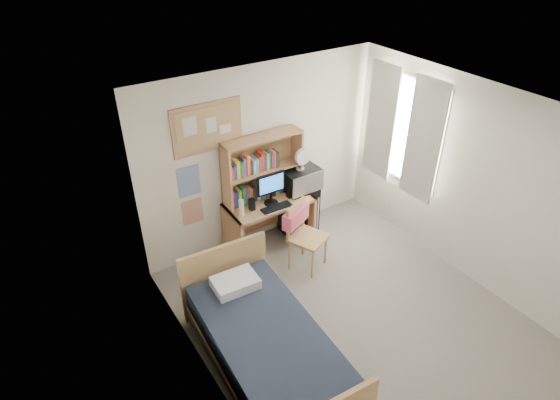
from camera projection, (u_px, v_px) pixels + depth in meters
floor at (353, 318)px, 5.69m from camera, size 3.60×4.20×0.02m
ceiling at (377, 117)px, 4.29m from camera, size 3.60×4.20×0.02m
wall_back at (262, 156)px, 6.47m from camera, size 3.60×0.04×2.60m
wall_front at (551, 371)px, 3.50m from camera, size 3.60×0.04×2.60m
wall_left at (210, 297)px, 4.16m from camera, size 0.04×4.20×2.60m
wall_right at (473, 185)px, 5.81m from camera, size 0.04×4.20×2.60m
window_unit at (403, 130)px, 6.48m from camera, size 0.10×1.40×1.70m
curtain_left at (423, 141)px, 6.18m from camera, size 0.04×0.55×1.70m
curtain_right at (381, 121)px, 6.75m from camera, size 0.04×0.55×1.70m
bulletin_board at (207, 127)px, 5.77m from camera, size 0.94×0.03×0.64m
poster_wave at (189, 181)px, 5.99m from camera, size 0.30×0.01×0.42m
poster_japan at (192, 212)px, 6.24m from camera, size 0.28×0.01×0.36m
desk at (269, 224)px, 6.69m from camera, size 1.23×0.63×0.76m
desk_chair at (308, 237)px, 6.25m from camera, size 0.64×0.64×0.97m
mini_fridge at (298, 209)px, 6.98m from camera, size 0.47×0.47×0.79m
bed at (267, 350)px, 4.91m from camera, size 1.17×2.16×0.58m
hutch at (263, 168)px, 6.35m from camera, size 1.14×0.31×0.93m
monitor at (271, 190)px, 6.33m from camera, size 0.42×0.04×0.44m
keyboard at (276, 207)px, 6.34m from camera, size 0.44×0.15×0.02m
speaker_left at (252, 204)px, 6.27m from camera, size 0.07×0.07×0.17m
speaker_right at (289, 192)px, 6.54m from camera, size 0.07×0.07×0.16m
water_bottle at (241, 208)px, 6.14m from camera, size 0.07×0.07×0.24m
hoodie at (296, 216)px, 6.19m from camera, size 0.49×0.33×0.23m
microwave at (300, 178)px, 6.68m from camera, size 0.53×0.40×0.31m
desk_fan at (300, 159)px, 6.51m from camera, size 0.25×0.25×0.31m
pillow at (235, 283)px, 5.28m from camera, size 0.52×0.38×0.12m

